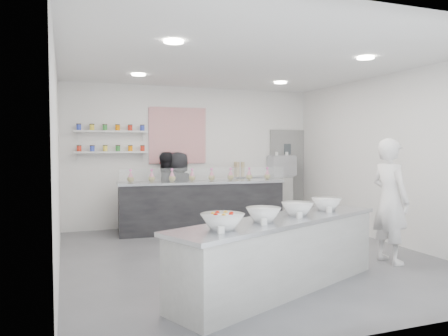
# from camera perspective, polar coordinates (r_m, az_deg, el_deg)

# --- Properties ---
(floor) EXTENTS (6.00, 6.00, 0.00)m
(floor) POSITION_cam_1_polar(r_m,az_deg,el_deg) (6.97, 3.02, -11.46)
(floor) COLOR #515156
(floor) RESTS_ON ground
(ceiling) EXTENTS (6.00, 6.00, 0.00)m
(ceiling) POSITION_cam_1_polar(r_m,az_deg,el_deg) (6.87, 3.09, 13.57)
(ceiling) COLOR white
(ceiling) RESTS_ON floor
(back_wall) EXTENTS (5.50, 0.00, 5.50)m
(back_wall) POSITION_cam_1_polar(r_m,az_deg,el_deg) (9.58, -4.06, 1.54)
(back_wall) COLOR white
(back_wall) RESTS_ON floor
(left_wall) EXTENTS (0.00, 6.00, 6.00)m
(left_wall) POSITION_cam_1_polar(r_m,az_deg,el_deg) (6.20, -20.97, 0.60)
(left_wall) COLOR white
(left_wall) RESTS_ON floor
(right_wall) EXTENTS (0.00, 6.00, 6.00)m
(right_wall) POSITION_cam_1_polar(r_m,az_deg,el_deg) (8.24, 20.92, 1.13)
(right_wall) COLOR white
(right_wall) RESTS_ON floor
(back_door) EXTENTS (0.88, 0.04, 2.10)m
(back_door) POSITION_cam_1_polar(r_m,az_deg,el_deg) (10.45, 8.20, -0.84)
(back_door) COLOR gray
(back_door) RESTS_ON floor
(pattern_panel) EXTENTS (1.25, 0.03, 1.20)m
(pattern_panel) POSITION_cam_1_polar(r_m,az_deg,el_deg) (9.46, -6.06, 4.24)
(pattern_panel) COLOR #CB3B47
(pattern_panel) RESTS_ON back_wall
(jar_shelf_lower) EXTENTS (1.45, 0.22, 0.04)m
(jar_shelf_lower) POSITION_cam_1_polar(r_m,az_deg,el_deg) (9.15, -14.48, 2.02)
(jar_shelf_lower) COLOR silver
(jar_shelf_lower) RESTS_ON back_wall
(jar_shelf_upper) EXTENTS (1.45, 0.22, 0.04)m
(jar_shelf_upper) POSITION_cam_1_polar(r_m,az_deg,el_deg) (9.15, -14.51, 4.65)
(jar_shelf_upper) COLOR silver
(jar_shelf_upper) RESTS_ON back_wall
(preserve_jars) EXTENTS (1.45, 0.10, 0.56)m
(preserve_jars) POSITION_cam_1_polar(r_m,az_deg,el_deg) (9.13, -14.49, 3.77)
(preserve_jars) COLOR red
(preserve_jars) RESTS_ON jar_shelf_lower
(downlight_0) EXTENTS (0.24, 0.24, 0.02)m
(downlight_0) POSITION_cam_1_polar(r_m,az_deg,el_deg) (5.50, -6.61, 16.05)
(downlight_0) COLOR white
(downlight_0) RESTS_ON ceiling
(downlight_1) EXTENTS (0.24, 0.24, 0.02)m
(downlight_1) POSITION_cam_1_polar(r_m,az_deg,el_deg) (6.72, 18.01, 13.50)
(downlight_1) COLOR white
(downlight_1) RESTS_ON ceiling
(downlight_2) EXTENTS (0.24, 0.24, 0.02)m
(downlight_2) POSITION_cam_1_polar(r_m,az_deg,el_deg) (8.00, -11.10, 11.86)
(downlight_2) COLOR white
(downlight_2) RESTS_ON ceiling
(downlight_3) EXTENTS (0.24, 0.24, 0.02)m
(downlight_3) POSITION_cam_1_polar(r_m,az_deg,el_deg) (8.88, 7.38, 10.99)
(downlight_3) COLOR white
(downlight_3) RESTS_ON ceiling
(prep_counter) EXTENTS (3.18, 1.94, 0.86)m
(prep_counter) POSITION_cam_1_polar(r_m,az_deg,el_deg) (5.38, 7.44, -11.06)
(prep_counter) COLOR #9C9B97
(prep_counter) RESTS_ON floor
(back_bar) EXTENTS (3.34, 0.85, 1.02)m
(back_bar) POSITION_cam_1_polar(r_m,az_deg,el_deg) (8.80, -2.89, -5.04)
(back_bar) COLOR black
(back_bar) RESTS_ON floor
(sneeze_guard) EXTENTS (3.25, 0.26, 0.28)m
(sneeze_guard) POSITION_cam_1_polar(r_m,az_deg,el_deg) (8.45, -2.46, -0.92)
(sneeze_guard) COLOR white
(sneeze_guard) RESTS_ON back_bar
(espresso_ledge) EXTENTS (1.41, 0.45, 1.05)m
(espresso_ledge) POSITION_cam_1_polar(r_m,az_deg,el_deg) (9.99, 4.91, -4.02)
(espresso_ledge) COLOR #9C9B97
(espresso_ledge) RESTS_ON floor
(espresso_machine) EXTENTS (0.58, 0.40, 0.44)m
(espresso_machine) POSITION_cam_1_polar(r_m,az_deg,el_deg) (10.16, 7.54, 0.29)
(espresso_machine) COLOR #93969E
(espresso_machine) RESTS_ON espresso_ledge
(cup_stacks) EXTENTS (0.24, 0.24, 0.33)m
(cup_stacks) POSITION_cam_1_polar(r_m,az_deg,el_deg) (9.71, 2.00, -0.15)
(cup_stacks) COLOR tan
(cup_stacks) RESTS_ON espresso_ledge
(prep_bowls) EXTENTS (2.36, 1.41, 0.16)m
(prep_bowls) POSITION_cam_1_polar(r_m,az_deg,el_deg) (5.28, 7.48, -5.67)
(prep_bowls) COLOR white
(prep_bowls) RESTS_ON prep_counter
(label_cards) EXTENTS (2.01, 0.04, 0.07)m
(label_cards) POSITION_cam_1_polar(r_m,az_deg,el_deg) (4.78, 7.90, -7.15)
(label_cards) COLOR white
(label_cards) RESTS_ON prep_counter
(cookie_bags) EXTENTS (2.93, 0.35, 0.25)m
(cookie_bags) POSITION_cam_1_polar(r_m,az_deg,el_deg) (8.73, -2.90, -0.88)
(cookie_bags) COLOR #CB5D84
(cookie_bags) RESTS_ON back_bar
(woman_prep) EXTENTS (0.47, 0.69, 1.84)m
(woman_prep) POSITION_cam_1_polar(r_m,az_deg,el_deg) (6.91, 20.87, -4.01)
(woman_prep) COLOR white
(woman_prep) RESTS_ON floor
(staff_left) EXTENTS (0.93, 0.82, 1.60)m
(staff_left) POSITION_cam_1_polar(r_m,az_deg,el_deg) (9.01, -7.75, -3.02)
(staff_left) COLOR black
(staff_left) RESTS_ON floor
(staff_right) EXTENTS (0.90, 0.72, 1.61)m
(staff_right) POSITION_cam_1_polar(r_m,az_deg,el_deg) (9.01, -6.00, -2.99)
(staff_right) COLOR black
(staff_right) RESTS_ON floor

